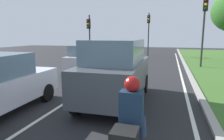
# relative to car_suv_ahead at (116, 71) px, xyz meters

# --- Properties ---
(ground_plane) EXTENTS (60.00, 60.00, 0.00)m
(ground_plane) POSITION_rel_car_suv_ahead_xyz_m (-1.04, 5.56, -1.17)
(ground_plane) COLOR #262628
(lane_line_center) EXTENTS (0.12, 32.00, 0.01)m
(lane_line_center) POSITION_rel_car_suv_ahead_xyz_m (-1.74, 5.56, -1.16)
(lane_line_center) COLOR silver
(lane_line_center) RESTS_ON ground
(lane_line_right_edge) EXTENTS (0.12, 32.00, 0.01)m
(lane_line_right_edge) POSITION_rel_car_suv_ahead_xyz_m (2.56, 5.56, -1.16)
(lane_line_right_edge) COLOR silver
(lane_line_right_edge) RESTS_ON ground
(curb_right) EXTENTS (0.24, 48.00, 0.12)m
(curb_right) POSITION_rel_car_suv_ahead_xyz_m (3.06, 5.56, -1.11)
(curb_right) COLOR #9E9B93
(curb_right) RESTS_ON ground
(car_suv_ahead) EXTENTS (2.03, 4.53, 2.28)m
(car_suv_ahead) POSITION_rel_car_suv_ahead_xyz_m (0.00, 0.00, 0.00)
(car_suv_ahead) COLOR #474C51
(car_suv_ahead) RESTS_ON ground
(car_hatchback_far) EXTENTS (1.77, 3.72, 1.78)m
(car_hatchback_far) POSITION_rel_car_suv_ahead_xyz_m (-3.64, 5.60, -0.28)
(car_hatchback_far) COLOR #B7BABF
(car_hatchback_far) RESTS_ON ground
(rider_person) EXTENTS (0.50, 0.40, 1.16)m
(rider_person) POSITION_rel_car_suv_ahead_xyz_m (1.24, -3.56, 0.02)
(rider_person) COLOR #192D47
(rider_person) RESTS_ON ground
(traffic_light_near_right) EXTENTS (0.32, 0.50, 5.26)m
(traffic_light_near_right) POSITION_rel_car_suv_ahead_xyz_m (4.13, 9.43, 2.39)
(traffic_light_near_right) COLOR #2D2D2D
(traffic_light_near_right) RESTS_ON ground
(traffic_light_overhead_left) EXTENTS (0.32, 0.50, 4.34)m
(traffic_light_overhead_left) POSITION_rel_car_suv_ahead_xyz_m (-5.76, 11.38, 1.70)
(traffic_light_overhead_left) COLOR #2D2D2D
(traffic_light_overhead_left) RESTS_ON ground
(traffic_light_far_median) EXTENTS (0.32, 0.50, 4.98)m
(traffic_light_far_median) POSITION_rel_car_suv_ahead_xyz_m (-0.69, 17.14, 2.18)
(traffic_light_far_median) COLOR #2D2D2D
(traffic_light_far_median) RESTS_ON ground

